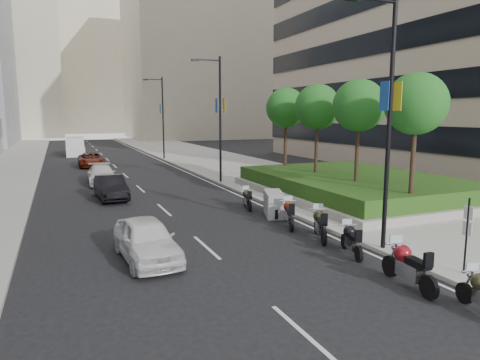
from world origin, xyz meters
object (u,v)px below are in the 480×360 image
lamp_post_2 (162,114)px  car_d (91,160)px  lamp_post_0 (386,112)px  lamp_post_1 (218,113)px  motorcycle_4 (289,214)px  delivery_van (75,147)px  motorcycle_3 (320,224)px  car_a (146,239)px  car_c (102,175)px  motorcycle_6 (247,199)px  motorcycle_5 (274,204)px  motorcycle_2 (351,240)px  motorcycle_1 (408,266)px  parking_sign (467,232)px  car_b (111,188)px

lamp_post_2 → car_d: size_ratio=1.84×
lamp_post_0 → lamp_post_1: size_ratio=1.00×
motorcycle_4 → delivery_van: 40.24m
car_d → motorcycle_3: bearing=-76.3°
car_a → car_c: bearing=86.1°
motorcycle_4 → motorcycle_6: motorcycle_4 is taller
lamp_post_0 → motorcycle_5: 7.94m
motorcycle_4 → lamp_post_0: bearing=-141.4°
motorcycle_6 → car_a: 8.90m
motorcycle_3 → delivery_van: size_ratio=0.40×
lamp_post_2 → motorcycle_2: lamp_post_2 is taller
lamp_post_0 → motorcycle_4: lamp_post_0 is taller
motorcycle_2 → motorcycle_6: motorcycle_2 is taller
motorcycle_1 → motorcycle_2: bearing=1.1°
motorcycle_2 → car_d: car_d is taller
motorcycle_1 → car_a: (-6.54, 5.30, 0.10)m
parking_sign → car_d: size_ratio=0.51×
car_a → parking_sign: bearing=-35.7°
motorcycle_5 → car_a: size_ratio=0.51×
motorcycle_1 → car_c: car_c is taller
lamp_post_0 → car_c: bearing=111.1°
motorcycle_4 → car_c: (-6.57, 15.86, 0.08)m
lamp_post_2 → delivery_van: (-8.70, 8.97, -4.03)m
car_c → delivery_van: bearing=93.8°
parking_sign → motorcycle_1: bearing=175.4°
parking_sign → car_d: bearing=103.8°
lamp_post_2 → motorcycle_3: size_ratio=4.20×
motorcycle_1 → lamp_post_1: bearing=2.4°
motorcycle_1 → motorcycle_6: bearing=6.7°
lamp_post_2 → motorcycle_3: lamp_post_2 is taller
lamp_post_2 → parking_sign: bearing=-89.0°
lamp_post_2 → motorcycle_5: lamp_post_2 is taller
lamp_post_2 → parking_sign: (0.66, -38.00, -3.61)m
motorcycle_6 → car_b: 8.44m
motorcycle_4 → parking_sign: bearing=-142.8°
lamp_post_0 → motorcycle_2: bearing=172.7°
lamp_post_2 → motorcycle_5: bearing=-91.9°
parking_sign → delivery_van: parking_sign is taller
car_b → delivery_van: (-0.83, 29.91, 0.34)m
lamp_post_0 → delivery_van: 45.00m
motorcycle_3 → motorcycle_2: bearing=-158.9°
motorcycle_5 → delivery_van: 38.27m
lamp_post_1 → motorcycle_5: bearing=-95.3°
car_a → motorcycle_4: bearing=12.8°
motorcycle_2 → car_d: size_ratio=0.40×
car_c → car_d: size_ratio=0.95×
parking_sign → car_b: size_ratio=0.59×
motorcycle_3 → motorcycle_4: 2.18m
delivery_van → motorcycle_3: bearing=-77.2°
lamp_post_2 → motorcycle_2: 35.16m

